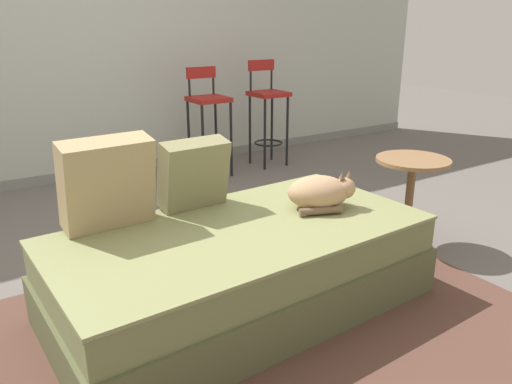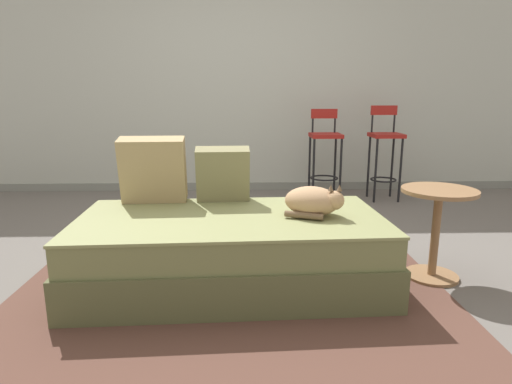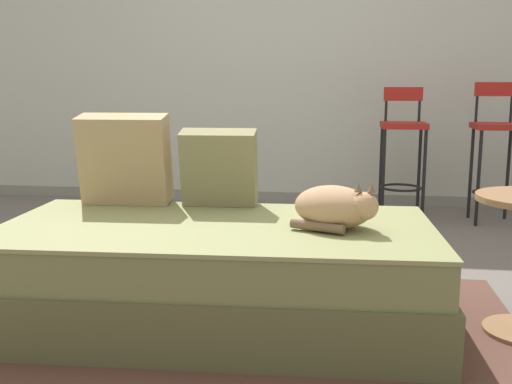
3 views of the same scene
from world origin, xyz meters
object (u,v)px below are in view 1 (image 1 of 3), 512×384
object	(u,v)px
couch	(241,267)
throw_pillow_middle	(194,174)
throw_pillow_corner	(107,183)
cat	(321,192)
bar_stool_near_window	(208,114)
side_table	(410,190)
bar_stool_by_doorway	(268,106)

from	to	relation	value
couch	throw_pillow_middle	world-z (taller)	throw_pillow_middle
throw_pillow_corner	throw_pillow_middle	world-z (taller)	throw_pillow_corner
throw_pillow_middle	cat	xyz separation A→B (m)	(0.54, -0.36, -0.10)
couch	throw_pillow_corner	world-z (taller)	throw_pillow_corner
throw_pillow_corner	bar_stool_near_window	world-z (taller)	bar_stool_near_window
side_table	throw_pillow_middle	bearing A→B (deg)	166.84
couch	cat	bearing A→B (deg)	-0.01
throw_pillow_middle	side_table	world-z (taller)	throw_pillow_middle
couch	bar_stool_by_doorway	xyz separation A→B (m)	(1.58, 2.10, 0.36)
cat	bar_stool_by_doorway	world-z (taller)	bar_stool_by_doorway
throw_pillow_corner	bar_stool_by_doorway	distance (m)	2.73
couch	cat	size ratio (longest dim) A/B	4.75
couch	side_table	size ratio (longest dim) A/B	3.24
cat	side_table	size ratio (longest dim) A/B	0.68
throw_pillow_middle	bar_stool_by_doorway	xyz separation A→B (m)	(1.64, 1.74, -0.03)
throw_pillow_corner	side_table	world-z (taller)	throw_pillow_corner
couch	throw_pillow_corner	xyz separation A→B (m)	(-0.51, 0.34, 0.42)
throw_pillow_middle	side_table	xyz separation A→B (m)	(1.31, -0.31, -0.24)
cat	side_table	xyz separation A→B (m)	(0.76, 0.05, -0.14)
throw_pillow_middle	bar_stool_by_doorway	world-z (taller)	bar_stool_by_doorway
throw_pillow_corner	cat	size ratio (longest dim) A/B	1.12
throw_pillow_corner	cat	xyz separation A→B (m)	(0.99, -0.34, -0.13)
throw_pillow_middle	cat	bearing A→B (deg)	-33.43
bar_stool_by_doorway	throw_pillow_middle	bearing A→B (deg)	-133.36
cat	side_table	world-z (taller)	cat
bar_stool_near_window	side_table	distance (m)	2.08
bar_stool_by_doorway	side_table	size ratio (longest dim) A/B	1.77
bar_stool_by_doorway	couch	bearing A→B (deg)	-127.01
bar_stool_by_doorway	side_table	bearing A→B (deg)	-99.34
cat	couch	bearing A→B (deg)	179.99
couch	bar_stool_by_doorway	world-z (taller)	bar_stool_by_doorway
cat	bar_stool_near_window	xyz separation A→B (m)	(0.46, 2.10, 0.05)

